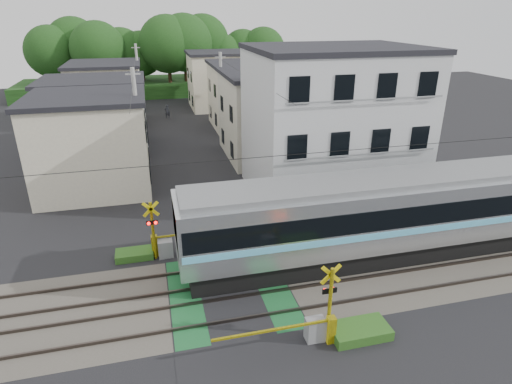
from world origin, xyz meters
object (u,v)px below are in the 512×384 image
object	(u,v)px
crossing_signal_near	(318,324)
commuter_train	(388,214)
crossing_signal_far	(163,244)
apartment_block	(332,123)
pedestrian	(167,111)

from	to	relation	value
crossing_signal_near	commuter_train	bearing A→B (deg)	41.97
crossing_signal_near	crossing_signal_far	xyz separation A→B (m)	(-5.17, 7.31, 0.00)
commuter_train	apartment_block	xyz separation A→B (m)	(0.52, 8.29, 2.45)
crossing_signal_near	apartment_block	distance (m)	14.95
commuter_train	crossing_signal_near	bearing A→B (deg)	-138.03
commuter_train	crossing_signal_far	bearing A→B (deg)	166.93
crossing_signal_far	apartment_block	xyz separation A→B (m)	(11.09, 5.84, 3.94)
apartment_block	crossing_signal_near	bearing A→B (deg)	-114.22
crossing_signal_near	pedestrian	distance (m)	37.32
crossing_signal_near	pedestrian	world-z (taller)	crossing_signal_near
commuter_train	pedestrian	world-z (taller)	commuter_train
commuter_train	pedestrian	bearing A→B (deg)	105.01
crossing_signal_far	apartment_block	bearing A→B (deg)	27.78
apartment_block	pedestrian	distance (m)	26.02
crossing_signal_far	apartment_block	world-z (taller)	apartment_block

